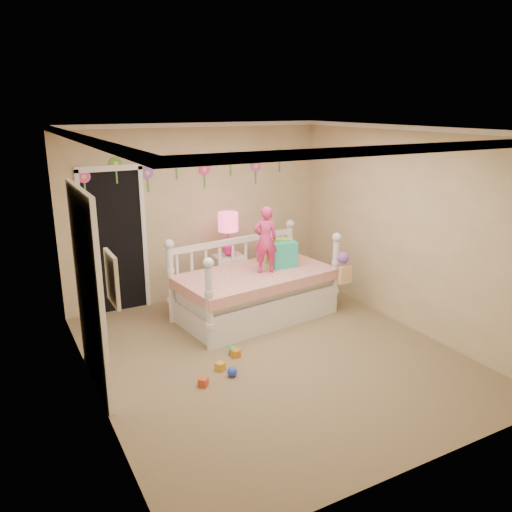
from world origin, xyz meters
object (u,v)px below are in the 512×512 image
daybed (255,277)px  nightstand (229,278)px  child (265,240)px  table_lamp (228,227)px

daybed → nightstand: (-0.06, 0.72, -0.23)m
daybed → child: bearing=-38.9°
child → nightstand: (-0.17, 0.79, -0.75)m
table_lamp → child: bearing=-77.6°
table_lamp → nightstand: bearing=-104.0°
child → table_lamp: (-0.17, 0.79, 0.03)m
daybed → child: child is taller
table_lamp → daybed: bearing=-85.5°
daybed → table_lamp: bearing=87.3°
daybed → nightstand: 0.76m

